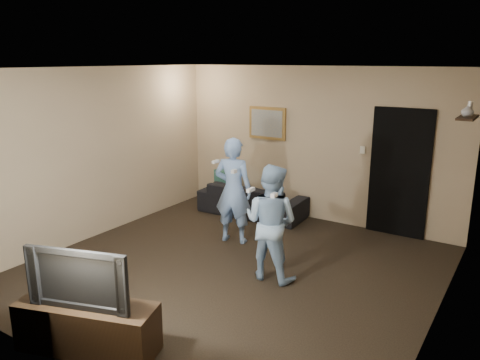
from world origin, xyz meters
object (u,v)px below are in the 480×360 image
Objects in this scene: tv_console at (88,327)px; wii_player_right at (271,222)px; sofa at (252,199)px; wii_player_left at (233,190)px; television at (83,275)px.

wii_player_right is (0.69, 2.30, 0.49)m from tv_console.
wii_player_left is (0.42, -1.23, 0.52)m from sofa.
television is 3.09m from wii_player_left.
sofa is at bearing 82.32° from tv_console.
sofa is 1.29× the size of wii_player_right.
sofa is 1.19× the size of wii_player_left.
sofa is 1.42× the size of tv_console.
wii_player_left reaches higher than wii_player_right.
wii_player_left is (-0.38, 3.06, 0.02)m from television.
sofa is 4.40m from television.
wii_player_right is (1.48, -1.99, 0.46)m from sofa.
sofa is 1.40m from wii_player_left.
wii_player_right is at bearing 55.19° from television.
wii_player_left is (-0.38, 3.06, 0.55)m from tv_console.
wii_player_right is at bearing 55.19° from tv_console.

